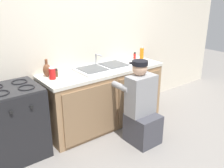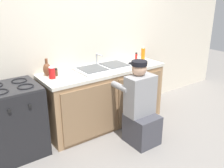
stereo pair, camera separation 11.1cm
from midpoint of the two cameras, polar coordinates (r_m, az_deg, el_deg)
ground_plane at (r=3.70m, az=1.79°, el=-10.59°), size 12.00×12.00×0.00m
back_wall at (r=3.77m, az=-4.10°, el=10.33°), size 6.00×0.10×2.50m
counter_cabinet at (r=3.72m, az=-0.86°, el=-3.26°), size 1.80×0.62×0.82m
countertop at (r=3.58m, az=-0.98°, el=3.18°), size 1.84×0.62×0.04m
sink_double_basin at (r=3.57m, az=-1.00°, el=3.82°), size 0.80×0.44×0.19m
stove_range at (r=3.23m, az=-20.35°, el=-7.83°), size 0.62×0.62×0.90m
plumber_person at (r=3.28m, az=7.53°, el=-5.91°), size 0.42×0.61×1.10m
vase_decorative at (r=3.33m, az=-13.72°, el=3.31°), size 0.10×0.10×0.23m
spice_bottle_red at (r=4.12m, az=6.34°, el=6.43°), size 0.04×0.04×0.10m
soda_cup_red at (r=3.22m, az=-12.60°, el=2.52°), size 0.08×0.08×0.15m
soap_bottle_orange at (r=3.91m, az=7.89°, el=6.54°), size 0.06×0.06×0.25m
spice_bottle_pepper at (r=3.31m, az=-11.70°, el=2.64°), size 0.04×0.04×0.10m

